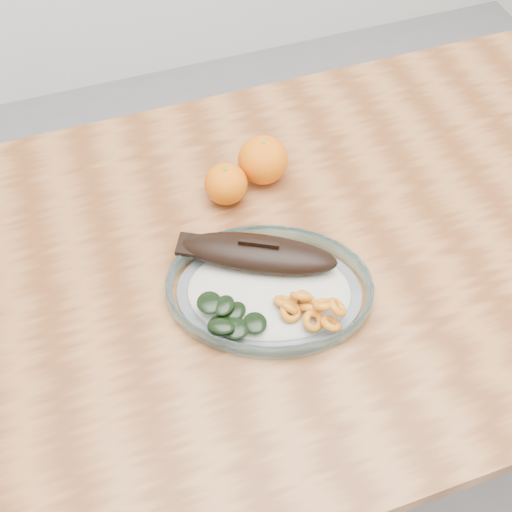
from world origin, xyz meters
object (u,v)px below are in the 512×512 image
object	(u,v)px
dining_table	(314,281)
orange_right	(263,160)
orange_left	(226,184)
plated_meal	(269,286)

from	to	relation	value
dining_table	orange_right	bearing A→B (deg)	101.56
dining_table	orange_right	xyz separation A→B (m)	(-0.03, 0.17, 0.14)
dining_table	orange_left	size ratio (longest dim) A/B	16.99
plated_meal	orange_left	world-z (taller)	plated_meal
dining_table	orange_left	xyz separation A→B (m)	(-0.11, 0.14, 0.13)
dining_table	orange_left	world-z (taller)	orange_left
dining_table	orange_right	world-z (taller)	orange_right
plated_meal	orange_left	xyz separation A→B (m)	(-0.00, 0.20, 0.02)
plated_meal	orange_right	xyz separation A→B (m)	(0.07, 0.23, 0.02)
orange_left	orange_right	distance (m)	0.08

